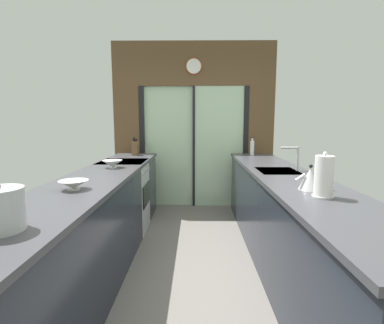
{
  "coord_description": "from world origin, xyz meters",
  "views": [
    {
      "loc": [
        0.03,
        -2.45,
        1.43
      ],
      "look_at": [
        -0.01,
        0.86,
        0.97
      ],
      "focal_mm": 27.14,
      "sensor_mm": 36.0,
      "label": 1
    }
  ],
  "objects_px": {
    "oven_range": "(124,196)",
    "soap_bottle_far": "(252,147)",
    "mixing_bowl_far": "(112,164)",
    "kettle": "(310,179)",
    "knife_block": "(135,148)",
    "mixing_bowl_near": "(74,185)",
    "paper_towel_roll": "(324,177)"
  },
  "relations": [
    {
      "from": "mixing_bowl_far",
      "to": "paper_towel_roll",
      "type": "distance_m",
      "value": 2.17
    },
    {
      "from": "mixing_bowl_near",
      "to": "oven_range",
      "type": "bearing_deg",
      "value": 90.67
    },
    {
      "from": "paper_towel_roll",
      "to": "mixing_bowl_near",
      "type": "bearing_deg",
      "value": 173.55
    },
    {
      "from": "mixing_bowl_near",
      "to": "soap_bottle_far",
      "type": "height_order",
      "value": "soap_bottle_far"
    },
    {
      "from": "oven_range",
      "to": "knife_block",
      "type": "relative_size",
      "value": 3.44
    },
    {
      "from": "oven_range",
      "to": "paper_towel_roll",
      "type": "distance_m",
      "value": 2.6
    },
    {
      "from": "oven_range",
      "to": "kettle",
      "type": "xyz_separation_m",
      "value": [
        1.8,
        -1.55,
        0.55
      ]
    },
    {
      "from": "oven_range",
      "to": "soap_bottle_far",
      "type": "bearing_deg",
      "value": 21.49
    },
    {
      "from": "mixing_bowl_near",
      "to": "knife_block",
      "type": "distance_m",
      "value": 2.27
    },
    {
      "from": "kettle",
      "to": "paper_towel_roll",
      "type": "distance_m",
      "value": 0.23
    },
    {
      "from": "paper_towel_roll",
      "to": "knife_block",
      "type": "bearing_deg",
      "value": 125.77
    },
    {
      "from": "mixing_bowl_near",
      "to": "paper_towel_roll",
      "type": "relative_size",
      "value": 0.7
    },
    {
      "from": "mixing_bowl_far",
      "to": "soap_bottle_far",
      "type": "bearing_deg",
      "value": 35.01
    },
    {
      "from": "soap_bottle_far",
      "to": "knife_block",
      "type": "bearing_deg",
      "value": -179.69
    },
    {
      "from": "mixing_bowl_far",
      "to": "kettle",
      "type": "distance_m",
      "value": 2.05
    },
    {
      "from": "kettle",
      "to": "soap_bottle_far",
      "type": "distance_m",
      "value": 2.26
    },
    {
      "from": "mixing_bowl_near",
      "to": "knife_block",
      "type": "relative_size",
      "value": 0.81
    },
    {
      "from": "oven_range",
      "to": "kettle",
      "type": "height_order",
      "value": "kettle"
    },
    {
      "from": "mixing_bowl_far",
      "to": "knife_block",
      "type": "distance_m",
      "value": 1.24
    },
    {
      "from": "kettle",
      "to": "soap_bottle_far",
      "type": "relative_size",
      "value": 0.92
    },
    {
      "from": "mixing_bowl_far",
      "to": "oven_range",
      "type": "bearing_deg",
      "value": 91.96
    },
    {
      "from": "knife_block",
      "to": "oven_range",
      "type": "bearing_deg",
      "value": -91.51
    },
    {
      "from": "knife_block",
      "to": "paper_towel_roll",
      "type": "xyz_separation_m",
      "value": [
        1.78,
        -2.47,
        0.04
      ]
    },
    {
      "from": "knife_block",
      "to": "soap_bottle_far",
      "type": "distance_m",
      "value": 1.78
    },
    {
      "from": "oven_range",
      "to": "soap_bottle_far",
      "type": "height_order",
      "value": "soap_bottle_far"
    },
    {
      "from": "oven_range",
      "to": "mixing_bowl_near",
      "type": "xyz_separation_m",
      "value": [
        0.02,
        -1.57,
        0.5
      ]
    },
    {
      "from": "oven_range",
      "to": "knife_block",
      "type": "distance_m",
      "value": 0.9
    },
    {
      "from": "mixing_bowl_far",
      "to": "soap_bottle_far",
      "type": "distance_m",
      "value": 2.17
    },
    {
      "from": "mixing_bowl_far",
      "to": "kettle",
      "type": "relative_size",
      "value": 0.89
    },
    {
      "from": "mixing_bowl_far",
      "to": "knife_block",
      "type": "xyz_separation_m",
      "value": [
        -0.0,
        1.24,
        0.06
      ]
    },
    {
      "from": "knife_block",
      "to": "kettle",
      "type": "relative_size",
      "value": 1.08
    },
    {
      "from": "knife_block",
      "to": "kettle",
      "type": "bearing_deg",
      "value": -51.59
    }
  ]
}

